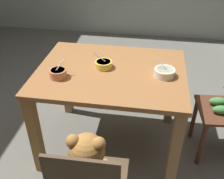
# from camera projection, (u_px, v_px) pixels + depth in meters

# --- Properties ---
(ground_plane) EXTENTS (5.20, 5.20, 0.04)m
(ground_plane) POSITION_uv_depth(u_px,v_px,m) (111.00, 143.00, 2.39)
(ground_plane) COLOR #616058
(dining_table) EXTENTS (1.10, 0.85, 0.74)m
(dining_table) POSITION_uv_depth(u_px,v_px,m) (111.00, 85.00, 2.04)
(dining_table) COLOR #905C33
(dining_table) RESTS_ON ground_plane
(teddy_chair_near_front) EXTENTS (0.40, 0.40, 0.86)m
(teddy_chair_near_front) POSITION_uv_depth(u_px,v_px,m) (89.00, 175.00, 1.38)
(teddy_chair_near_front) COLOR #4B3A28
(teddy_chair_near_front) RESTS_ON ground_plane
(porridge_bowl_terracotta_near_left) EXTENTS (0.12, 0.12, 0.12)m
(porridge_bowl_terracotta_near_left) POSITION_uv_depth(u_px,v_px,m) (58.00, 73.00, 1.86)
(porridge_bowl_terracotta_near_left) COLOR #BC724B
(porridge_bowl_terracotta_near_left) RESTS_ON dining_table
(porridge_bowl_yellow_center) EXTENTS (0.14, 0.13, 0.12)m
(porridge_bowl_yellow_center) POSITION_uv_depth(u_px,v_px,m) (104.00, 64.00, 1.98)
(porridge_bowl_yellow_center) COLOR yellow
(porridge_bowl_yellow_center) RESTS_ON dining_table
(porridge_bowl_cream_near_right) EXTENTS (0.15, 0.15, 0.13)m
(porridge_bowl_cream_near_right) POSITION_uv_depth(u_px,v_px,m) (164.00, 72.00, 1.87)
(porridge_bowl_cream_near_right) COLOR beige
(porridge_bowl_cream_near_right) RESTS_ON dining_table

